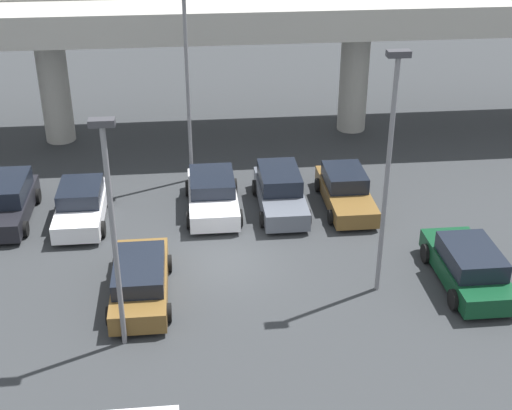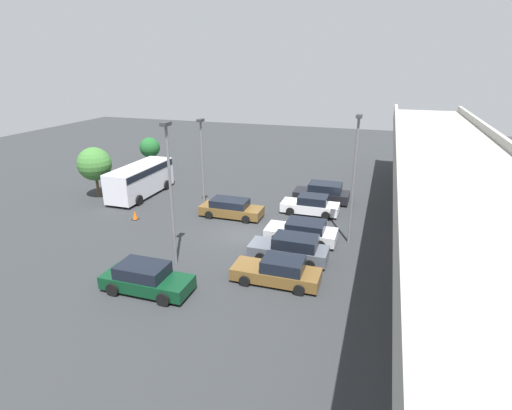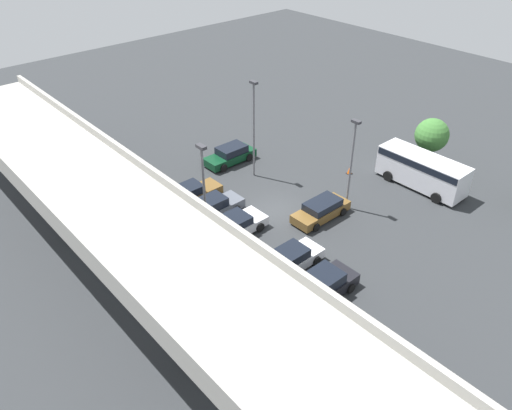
% 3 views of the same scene
% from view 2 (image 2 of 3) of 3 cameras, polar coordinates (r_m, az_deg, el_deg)
% --- Properties ---
extents(ground_plane, '(97.96, 97.96, 0.00)m').
position_cam_2_polar(ground_plane, '(28.05, -2.32, -4.17)').
color(ground_plane, '#2D3033').
extents(highway_overpass, '(47.20, 6.56, 7.00)m').
position_cam_2_polar(highway_overpass, '(25.00, 26.49, 4.19)').
color(highway_overpass, '#9E9B93').
rests_on(highway_overpass, ground_plane).
extents(parked_car_0, '(2.25, 4.66, 1.65)m').
position_cam_2_polar(parked_car_0, '(34.62, 9.49, 1.72)').
color(parked_car_0, black).
rests_on(parked_car_0, ground_plane).
extents(parked_car_1, '(2.08, 4.48, 1.49)m').
position_cam_2_polar(parked_car_1, '(31.81, 7.84, -0.01)').
color(parked_car_1, silver).
rests_on(parked_car_1, ground_plane).
extents(parked_car_2, '(2.07, 4.83, 1.41)m').
position_cam_2_polar(parked_car_2, '(30.92, -3.59, -0.47)').
color(parked_car_2, brown).
rests_on(parked_car_2, ground_plane).
extents(parked_car_3, '(2.24, 4.70, 1.46)m').
position_cam_2_polar(parked_car_3, '(26.85, 6.63, -3.80)').
color(parked_car_3, silver).
rests_on(parked_car_3, ground_plane).
extents(parked_car_4, '(2.04, 4.78, 1.59)m').
position_cam_2_polar(parked_car_4, '(24.34, 4.95, -6.22)').
color(parked_car_4, '#515660').
rests_on(parked_car_4, ground_plane).
extents(parked_car_5, '(2.02, 4.81, 1.48)m').
position_cam_2_polar(parked_car_5, '(21.99, 3.15, -9.45)').
color(parked_car_5, brown).
rests_on(parked_car_5, ground_plane).
extents(parked_car_6, '(2.13, 4.77, 1.53)m').
position_cam_2_polar(parked_car_6, '(21.98, -15.45, -10.08)').
color(parked_car_6, '#0C381E').
rests_on(parked_car_6, ground_plane).
extents(shuttle_bus, '(7.39, 2.71, 2.74)m').
position_cam_2_polar(shuttle_bus, '(36.93, -16.19, 3.73)').
color(shuttle_bus, silver).
rests_on(shuttle_bus, ground_plane).
extents(lamp_post_near_aisle, '(0.70, 0.35, 7.36)m').
position_cam_2_polar(lamp_post_near_aisle, '(31.17, -7.70, 6.61)').
color(lamp_post_near_aisle, slate).
rests_on(lamp_post_near_aisle, ground_plane).
extents(lamp_post_mid_lot, '(0.70, 0.35, 8.41)m').
position_cam_2_polar(lamp_post_mid_lot, '(25.88, 13.88, 4.69)').
color(lamp_post_mid_lot, slate).
rests_on(lamp_post_mid_lot, ground_plane).
extents(lamp_post_by_overpass, '(0.70, 0.35, 8.39)m').
position_cam_2_polar(lamp_post_by_overpass, '(22.82, -12.15, 2.76)').
color(lamp_post_by_overpass, slate).
rests_on(lamp_post_by_overpass, ground_plane).
extents(tree_front_left, '(2.11, 2.11, 3.87)m').
position_cam_2_polar(tree_front_left, '(43.89, -14.93, 7.91)').
color(tree_front_left, brown).
rests_on(tree_front_left, ground_plane).
extents(tree_front_centre, '(2.89, 2.89, 4.47)m').
position_cam_2_polar(tree_front_centre, '(37.40, -22.09, 5.45)').
color(tree_front_centre, brown).
rests_on(tree_front_centre, ground_plane).
extents(traffic_cone, '(0.44, 0.44, 0.70)m').
position_cam_2_polar(traffic_cone, '(31.79, -16.91, -1.44)').
color(traffic_cone, black).
rests_on(traffic_cone, ground_plane).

